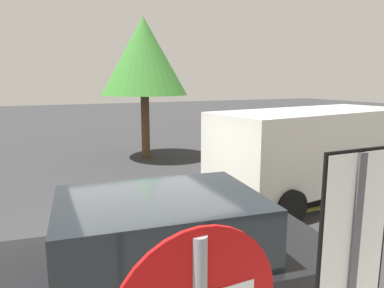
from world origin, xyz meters
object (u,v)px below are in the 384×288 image
object	(u,v)px
white_van	(312,148)
tree_left_verge	(144,57)
speed_limit_sign	(350,269)
car_black_mid_road	(147,269)

from	to	relation	value
white_van	tree_left_verge	size ratio (longest dim) A/B	1.05
speed_limit_sign	tree_left_verge	size ratio (longest dim) A/B	0.49
speed_limit_sign	white_van	bearing A→B (deg)	48.75
speed_limit_sign	white_van	world-z (taller)	speed_limit_sign
car_black_mid_road	speed_limit_sign	bearing A→B (deg)	-72.01
speed_limit_sign	tree_left_verge	distance (m)	11.66
speed_limit_sign	car_black_mid_road	xyz separation A→B (m)	(-0.68, 2.09, -0.93)
car_black_mid_road	tree_left_verge	xyz separation A→B (m)	(2.80, 9.20, 2.93)
white_van	car_black_mid_road	xyz separation A→B (m)	(-5.20, -3.06, -0.44)
white_van	car_black_mid_road	world-z (taller)	white_van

